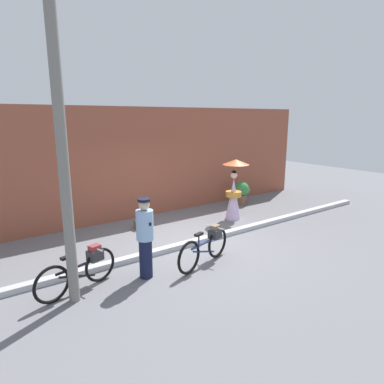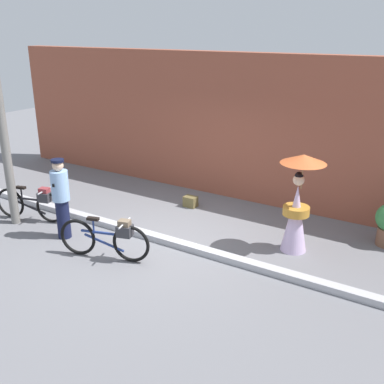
{
  "view_description": "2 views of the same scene",
  "coord_description": "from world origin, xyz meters",
  "px_view_note": "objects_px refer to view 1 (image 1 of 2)",
  "views": [
    {
      "loc": [
        -4.68,
        -6.38,
        3.14
      ],
      "look_at": [
        0.1,
        0.29,
        1.28
      ],
      "focal_mm": 31.15,
      "sensor_mm": 36.0,
      "label": 1
    },
    {
      "loc": [
        4.68,
        -6.48,
        3.96
      ],
      "look_at": [
        0.22,
        0.63,
        0.91
      ],
      "focal_mm": 42.46,
      "sensor_mm": 36.0,
      "label": 2
    }
  ],
  "objects_px": {
    "potted_plant_by_door": "(242,192)",
    "utility_pole": "(63,164)",
    "person_officer": "(145,236)",
    "backpack_on_pavement": "(140,224)",
    "bicycle_far_side": "(206,245)",
    "bicycle_near_officer": "(82,269)",
    "person_with_parasol": "(234,189)"
  },
  "relations": [
    {
      "from": "potted_plant_by_door",
      "to": "utility_pole",
      "type": "distance_m",
      "value": 7.87
    },
    {
      "from": "bicycle_near_officer",
      "to": "bicycle_far_side",
      "type": "height_order",
      "value": "bicycle_far_side"
    },
    {
      "from": "person_with_parasol",
      "to": "bicycle_far_side",
      "type": "bearing_deg",
      "value": -142.38
    },
    {
      "from": "bicycle_far_side",
      "to": "backpack_on_pavement",
      "type": "height_order",
      "value": "bicycle_far_side"
    },
    {
      "from": "bicycle_near_officer",
      "to": "bicycle_far_side",
      "type": "xyz_separation_m",
      "value": [
        2.55,
        -0.46,
        0.01
      ]
    },
    {
      "from": "bicycle_far_side",
      "to": "utility_pole",
      "type": "distance_m",
      "value": 3.43
    },
    {
      "from": "bicycle_far_side",
      "to": "potted_plant_by_door",
      "type": "xyz_separation_m",
      "value": [
        4.18,
        3.24,
        0.06
      ]
    },
    {
      "from": "person_officer",
      "to": "backpack_on_pavement",
      "type": "height_order",
      "value": "person_officer"
    },
    {
      "from": "bicycle_far_side",
      "to": "utility_pole",
      "type": "bearing_deg",
      "value": 176.96
    },
    {
      "from": "utility_pole",
      "to": "potted_plant_by_door",
      "type": "bearing_deg",
      "value": 23.89
    },
    {
      "from": "bicycle_near_officer",
      "to": "backpack_on_pavement",
      "type": "relative_size",
      "value": 5.42
    },
    {
      "from": "bicycle_near_officer",
      "to": "utility_pole",
      "type": "xyz_separation_m",
      "value": [
        -0.24,
        -0.31,
        1.99
      ]
    },
    {
      "from": "bicycle_near_officer",
      "to": "potted_plant_by_door",
      "type": "relative_size",
      "value": 1.92
    },
    {
      "from": "backpack_on_pavement",
      "to": "person_with_parasol",
      "type": "bearing_deg",
      "value": -16.33
    },
    {
      "from": "bicycle_near_officer",
      "to": "utility_pole",
      "type": "height_order",
      "value": "utility_pole"
    },
    {
      "from": "bicycle_near_officer",
      "to": "backpack_on_pavement",
      "type": "distance_m",
      "value": 3.48
    },
    {
      "from": "bicycle_far_side",
      "to": "person_officer",
      "type": "xyz_separation_m",
      "value": [
        -1.36,
        0.2,
        0.44
      ]
    },
    {
      "from": "backpack_on_pavement",
      "to": "utility_pole",
      "type": "height_order",
      "value": "utility_pole"
    },
    {
      "from": "person_with_parasol",
      "to": "potted_plant_by_door",
      "type": "height_order",
      "value": "person_with_parasol"
    },
    {
      "from": "person_officer",
      "to": "utility_pole",
      "type": "distance_m",
      "value": 2.11
    },
    {
      "from": "bicycle_far_side",
      "to": "person_with_parasol",
      "type": "distance_m",
      "value": 3.48
    },
    {
      "from": "backpack_on_pavement",
      "to": "potted_plant_by_door",
      "type": "bearing_deg",
      "value": 4.12
    },
    {
      "from": "person_officer",
      "to": "potted_plant_by_door",
      "type": "relative_size",
      "value": 1.92
    },
    {
      "from": "potted_plant_by_door",
      "to": "bicycle_near_officer",
      "type": "bearing_deg",
      "value": -157.6
    },
    {
      "from": "bicycle_far_side",
      "to": "utility_pole",
      "type": "xyz_separation_m",
      "value": [
        -2.79,
        0.15,
        1.98
      ]
    },
    {
      "from": "person_with_parasol",
      "to": "bicycle_near_officer",
      "type": "bearing_deg",
      "value": -162.77
    },
    {
      "from": "potted_plant_by_door",
      "to": "backpack_on_pavement",
      "type": "distance_m",
      "value": 4.31
    },
    {
      "from": "backpack_on_pavement",
      "to": "utility_pole",
      "type": "relative_size",
      "value": 0.06
    },
    {
      "from": "person_with_parasol",
      "to": "person_officer",
      "type": "bearing_deg",
      "value": -155.12
    },
    {
      "from": "bicycle_near_officer",
      "to": "bicycle_far_side",
      "type": "bearing_deg",
      "value": -10.28
    },
    {
      "from": "bicycle_far_side",
      "to": "backpack_on_pavement",
      "type": "xyz_separation_m",
      "value": [
        -0.11,
        2.93,
        -0.29
      ]
    },
    {
      "from": "person_officer",
      "to": "bicycle_near_officer",
      "type": "bearing_deg",
      "value": 167.8
    }
  ]
}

